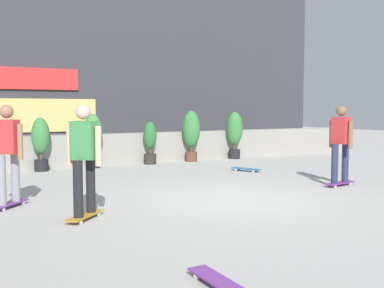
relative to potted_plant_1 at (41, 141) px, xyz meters
name	(u,v)px	position (x,y,z in m)	size (l,w,h in m)	color
ground_plane	(233,199)	(2.24, -5.55, -0.80)	(48.00, 48.00, 0.00)	#B2AFA8
planter_wall	(117,149)	(2.24, 0.45, -0.35)	(18.00, 0.40, 0.90)	gray
building_backdrop	(77,64)	(2.23, 4.45, 2.45)	(20.00, 2.08, 6.50)	#38383D
potted_plant_1	(41,141)	(0.00, 0.00, 0.00)	(0.46, 0.46, 1.40)	black
potted_plant_2	(93,136)	(1.39, 0.00, 0.06)	(0.51, 0.51, 1.49)	black
potted_plant_3	(150,141)	(3.10, 0.00, -0.13)	(0.39, 0.39, 1.24)	#2D2823
potted_plant_4	(191,132)	(4.49, 0.00, 0.12)	(0.54, 0.54, 1.56)	brown
potted_plant_5	(235,131)	(6.10, 0.00, 0.09)	(0.52, 0.52, 1.52)	black
skater_by_wall_left	(341,142)	(5.02, -5.47, 0.14)	(0.82, 0.56, 1.70)	#72338C
skater_far_left	(84,156)	(-0.53, -5.74, 0.14)	(0.72, 0.70, 1.70)	#BF8C26
skater_foreground	(8,151)	(-1.38, -4.31, 0.14)	(0.70, 0.72, 1.70)	#72338C
skateboard_near_camera	(217,281)	(-0.21, -8.88, -0.74)	(0.21, 0.80, 0.08)	#72338C
skateboard_aside	(246,169)	(4.63, -2.65, -0.74)	(0.51, 0.81, 0.08)	#266699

